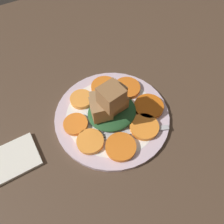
% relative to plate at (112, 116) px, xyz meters
% --- Properties ---
extents(table_slab, '(1.20, 1.20, 0.02)m').
position_rel_plate_xyz_m(table_slab, '(0.00, 0.00, -0.02)').
color(table_slab, '#4C3828').
rests_on(table_slab, ground).
extents(plate, '(0.26, 0.26, 0.01)m').
position_rel_plate_xyz_m(plate, '(0.00, 0.00, 0.00)').
color(plate, silver).
rests_on(plate, table_slab).
extents(carrot_slice_0, '(0.05, 0.05, 0.01)m').
position_rel_plate_xyz_m(carrot_slice_0, '(-0.08, 0.02, 0.01)').
color(carrot_slice_0, orange).
rests_on(carrot_slice_0, plate).
extents(carrot_slice_1, '(0.06, 0.06, 0.01)m').
position_rel_plate_xyz_m(carrot_slice_1, '(-0.08, -0.04, 0.01)').
color(carrot_slice_1, orange).
rests_on(carrot_slice_1, plate).
extents(carrot_slice_2, '(0.06, 0.06, 0.01)m').
position_rel_plate_xyz_m(carrot_slice_2, '(-0.03, -0.08, 0.01)').
color(carrot_slice_2, orange).
rests_on(carrot_slice_2, plate).
extents(carrot_slice_3, '(0.06, 0.06, 0.01)m').
position_rel_plate_xyz_m(carrot_slice_3, '(0.04, -0.07, 0.01)').
color(carrot_slice_3, orange).
rests_on(carrot_slice_3, plate).
extents(carrot_slice_4, '(0.07, 0.07, 0.01)m').
position_rel_plate_xyz_m(carrot_slice_4, '(0.08, -0.03, 0.01)').
color(carrot_slice_4, '#D45F12').
rests_on(carrot_slice_4, plate).
extents(carrot_slice_5, '(0.07, 0.07, 0.01)m').
position_rel_plate_xyz_m(carrot_slice_5, '(0.07, 0.05, 0.01)').
color(carrot_slice_5, orange).
rests_on(carrot_slice_5, plate).
extents(carrot_slice_6, '(0.07, 0.07, 0.01)m').
position_rel_plate_xyz_m(carrot_slice_6, '(0.02, 0.08, 0.01)').
color(carrot_slice_6, orange).
rests_on(carrot_slice_6, plate).
extents(carrot_slice_7, '(0.05, 0.05, 0.01)m').
position_rel_plate_xyz_m(carrot_slice_7, '(-0.04, 0.07, 0.01)').
color(carrot_slice_7, '#F9953A').
rests_on(carrot_slice_7, plate).
extents(center_pile, '(0.11, 0.10, 0.11)m').
position_rel_plate_xyz_m(center_pile, '(-0.00, 0.00, 0.04)').
color(center_pile, '#235128').
rests_on(center_pile, plate).
extents(fork, '(0.18, 0.09, 0.00)m').
position_rel_plate_xyz_m(fork, '(-0.00, -0.06, 0.01)').
color(fork, '#B2B2B7').
rests_on(fork, plate).
extents(napkin, '(0.13, 0.08, 0.01)m').
position_rel_plate_xyz_m(napkin, '(-0.25, 0.01, -0.00)').
color(napkin, silver).
rests_on(napkin, table_slab).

